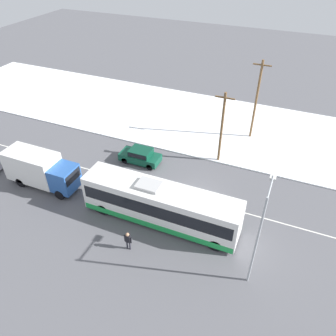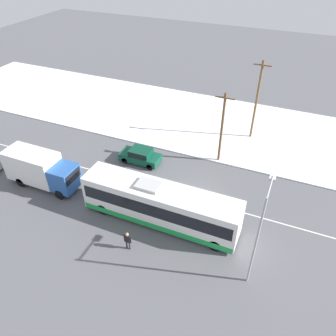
# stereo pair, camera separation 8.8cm
# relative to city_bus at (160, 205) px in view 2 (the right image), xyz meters

# --- Properties ---
(ground_plane) EXTENTS (120.00, 120.00, 0.00)m
(ground_plane) POSITION_rel_city_bus_xyz_m (1.64, 3.48, -1.71)
(ground_plane) COLOR #56565B
(snow_lot) EXTENTS (80.00, 14.62, 0.12)m
(snow_lot) POSITION_rel_city_bus_xyz_m (1.64, 16.73, -1.65)
(snow_lot) COLOR white
(snow_lot) RESTS_ON ground_plane
(lane_marking_center) EXTENTS (60.00, 0.12, 0.00)m
(lane_marking_center) POSITION_rel_city_bus_xyz_m (1.64, 3.48, -1.71)
(lane_marking_center) COLOR silver
(lane_marking_center) RESTS_ON ground_plane
(city_bus) EXTENTS (12.46, 2.57, 3.51)m
(city_bus) POSITION_rel_city_bus_xyz_m (0.00, 0.00, 0.00)
(city_bus) COLOR white
(city_bus) RESTS_ON ground_plane
(box_truck) EXTENTS (6.73, 2.30, 3.24)m
(box_truck) POSITION_rel_city_bus_xyz_m (-11.59, -0.01, 0.06)
(box_truck) COLOR silver
(box_truck) RESTS_ON ground_plane
(sedan_car) EXTENTS (4.01, 1.80, 1.51)m
(sedan_car) POSITION_rel_city_bus_xyz_m (-5.09, 6.55, -0.89)
(sedan_car) COLOR #0F4733
(sedan_car) RESTS_ON ground_plane
(pedestrian_at_stop) EXTENTS (0.59, 0.26, 1.64)m
(pedestrian_at_stop) POSITION_rel_city_bus_xyz_m (-0.99, -3.50, -0.71)
(pedestrian_at_stop) COLOR #23232D
(pedestrian_at_stop) RESTS_ON ground_plane
(streetlamp) EXTENTS (0.36, 2.57, 7.42)m
(streetlamp) POSITION_rel_city_bus_xyz_m (7.58, -2.26, 2.97)
(streetlamp) COLOR #9EA3A8
(streetlamp) RESTS_ON ground_plane
(utility_pole_roadside) EXTENTS (1.80, 0.24, 7.29)m
(utility_pole_roadside) POSITION_rel_city_bus_xyz_m (1.95, 9.83, 2.11)
(utility_pole_roadside) COLOR brown
(utility_pole_roadside) RESTS_ON ground_plane
(utility_pole_snowlot) EXTENTS (1.80, 0.24, 8.63)m
(utility_pole_snowlot) POSITION_rel_city_bus_xyz_m (3.96, 15.58, 2.79)
(utility_pole_snowlot) COLOR brown
(utility_pole_snowlot) RESTS_ON ground_plane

